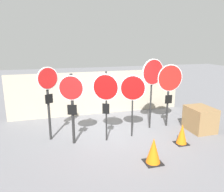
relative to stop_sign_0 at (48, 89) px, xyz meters
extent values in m
plane|color=slate|center=(2.02, -0.27, -1.62)|extent=(40.00, 40.00, 0.00)
cube|color=#A89E89|center=(2.02, 2.15, -0.72)|extent=(7.28, 0.12, 1.80)
cylinder|color=black|center=(-0.02, 0.04, -0.50)|extent=(0.07, 0.07, 2.25)
cylinder|color=white|center=(0.01, -0.01, 0.33)|extent=(0.60, 0.35, 0.67)
cylinder|color=red|center=(0.02, -0.03, 0.33)|extent=(0.55, 0.32, 0.61)
cube|color=black|center=(0.01, -0.01, -0.29)|extent=(0.23, 0.14, 0.28)
cylinder|color=black|center=(0.65, -0.44, -0.56)|extent=(0.08, 0.08, 2.12)
cylinder|color=white|center=(0.63, -0.50, 0.10)|extent=(0.70, 0.25, 0.73)
cylinder|color=red|center=(0.63, -0.52, 0.10)|extent=(0.64, 0.23, 0.67)
cube|color=black|center=(0.63, -0.50, -0.55)|extent=(0.27, 0.11, 0.30)
cylinder|color=black|center=(1.65, -0.51, -0.54)|extent=(0.05, 0.05, 2.16)
cylinder|color=white|center=(1.63, -0.55, 0.08)|extent=(0.70, 0.42, 0.79)
cylinder|color=#AD0F0F|center=(1.62, -0.57, 0.08)|extent=(0.64, 0.39, 0.73)
cube|color=black|center=(1.63, -0.55, -0.58)|extent=(0.20, 0.13, 0.31)
cylinder|color=black|center=(2.52, -0.44, -0.66)|extent=(0.05, 0.05, 1.93)
cylinder|color=white|center=(2.50, -0.49, -0.01)|extent=(0.75, 0.31, 0.79)
cylinder|color=#AD0F0F|center=(2.50, -0.51, -0.01)|extent=(0.69, 0.29, 0.73)
cylinder|color=black|center=(3.40, 0.05, -0.43)|extent=(0.06, 0.06, 2.39)
cylinder|color=white|center=(3.41, 0.00, 0.39)|extent=(0.86, 0.22, 0.88)
cylinder|color=red|center=(3.41, -0.02, 0.39)|extent=(0.80, 0.21, 0.82)
cylinder|color=black|center=(4.07, 0.07, -0.65)|extent=(0.07, 0.07, 1.95)
cylinder|color=white|center=(4.07, 0.01, 0.15)|extent=(0.94, 0.05, 0.94)
cylinder|color=red|center=(4.07, -0.01, 0.15)|extent=(0.88, 0.04, 0.88)
cube|color=black|center=(4.07, 0.01, -0.61)|extent=(0.26, 0.03, 0.30)
cube|color=black|center=(3.76, -1.38, -1.61)|extent=(0.38, 0.38, 0.02)
cone|color=orange|center=(3.76, -1.38, -1.30)|extent=(0.31, 0.31, 0.60)
cube|color=black|center=(2.45, -2.12, -1.61)|extent=(0.44, 0.44, 0.02)
cone|color=orange|center=(2.45, -2.12, -1.28)|extent=(0.37, 0.37, 0.65)
cube|color=olive|center=(4.94, -0.65, -1.21)|extent=(0.78, 0.97, 0.83)
camera|label=1|loc=(0.07, -6.61, 1.35)|focal=35.00mm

